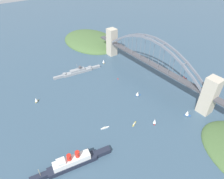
{
  "coord_description": "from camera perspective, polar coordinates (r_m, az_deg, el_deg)",
  "views": [
    {
      "loc": [
        -191.07,
        219.61,
        186.93
      ],
      "look_at": [
        0.0,
        78.56,
        8.0
      ],
      "focal_mm": 31.32,
      "sensor_mm": 36.0,
      "label": 1
    }
  ],
  "objects": [
    {
      "name": "ground_plane",
      "position": [
        345.95,
        10.55,
        3.59
      ],
      "size": [
        1400.0,
        1400.0,
        0.0
      ],
      "primitive_type": "plane",
      "color": "#385166"
    },
    {
      "name": "harbor_arch_bridge",
      "position": [
        331.04,
        11.11,
        7.83
      ],
      "size": [
        278.93,
        16.24,
        71.24
      ],
      "color": "#BCB29E",
      "rests_on": "ground"
    },
    {
      "name": "headland_east_shore",
      "position": [
        477.7,
        -6.01,
        13.76
      ],
      "size": [
        155.71,
        109.27,
        30.06
      ],
      "color": "#476638",
      "rests_on": "ground"
    },
    {
      "name": "ocean_liner",
      "position": [
        218.75,
        -11.46,
        -20.11
      ],
      "size": [
        22.1,
        84.84,
        19.29
      ],
      "color": "#1E2333",
      "rests_on": "ground"
    },
    {
      "name": "naval_cruiser",
      "position": [
        355.16,
        -9.9,
        5.26
      ],
      "size": [
        15.94,
        87.6,
        17.85
      ],
      "color": "gray",
      "rests_on": "ground"
    },
    {
      "name": "seaplane_taxiing_near_bridge",
      "position": [
        354.37,
        20.34,
        3.0
      ],
      "size": [
        9.3,
        9.5,
        4.84
      ],
      "color": "#B7B7B2",
      "rests_on": "ground"
    },
    {
      "name": "small_boat_0",
      "position": [
        281.99,
        21.14,
        -6.42
      ],
      "size": [
        8.0,
        7.25,
        9.7
      ],
      "color": "#234C8C",
      "rests_on": "ground"
    },
    {
      "name": "small_boat_1",
      "position": [
        298.55,
        7.47,
        -1.22
      ],
      "size": [
        5.97,
        8.59,
        7.99
      ],
      "color": "#234C8C",
      "rests_on": "ground"
    },
    {
      "name": "small_boat_2",
      "position": [
        305.23,
        -21.28,
        -2.83
      ],
      "size": [
        6.1,
        6.69,
        8.4
      ],
      "color": "gold",
      "rests_on": "ground"
    },
    {
      "name": "small_boat_3",
      "position": [
        380.35,
        -2.5,
        8.24
      ],
      "size": [
        7.91,
        5.7,
        8.97
      ],
      "color": "gold",
      "rests_on": "ground"
    },
    {
      "name": "small_boat_4",
      "position": [
        256.12,
        6.5,
        -9.97
      ],
      "size": [
        5.07,
        9.15,
        1.95
      ],
      "color": "gold",
      "rests_on": "ground"
    },
    {
      "name": "small_boat_5",
      "position": [
        258.77,
        12.37,
        -9.03
      ],
      "size": [
        6.8,
        7.16,
        9.21
      ],
      "color": "#B2231E",
      "rests_on": "ground"
    },
    {
      "name": "small_boat_6",
      "position": [
        250.42,
        -2.13,
        -11.11
      ],
      "size": [
        3.67,
        11.21,
        1.79
      ],
      "color": "silver",
      "rests_on": "ground"
    },
    {
      "name": "channel_marker_buoy",
      "position": [
        334.79,
        1.72,
        3.26
      ],
      "size": [
        2.2,
        2.2,
        2.75
      ],
      "color": "red",
      "rests_on": "ground"
    }
  ]
}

